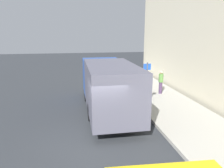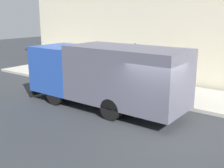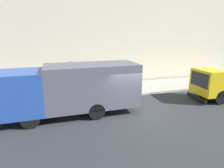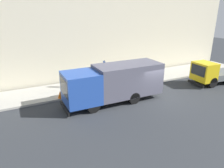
{
  "view_description": "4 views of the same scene",
  "coord_description": "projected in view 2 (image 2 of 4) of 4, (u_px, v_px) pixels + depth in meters",
  "views": [
    {
      "loc": [
        -0.8,
        -8.58,
        4.53
      ],
      "look_at": [
        1.32,
        3.41,
        1.59
      ],
      "focal_mm": 34.63,
      "sensor_mm": 36.0,
      "label": 1
    },
    {
      "loc": [
        -8.73,
        -4.56,
        4.28
      ],
      "look_at": [
        0.7,
        2.56,
        1.31
      ],
      "focal_mm": 44.88,
      "sensor_mm": 36.0,
      "label": 2
    },
    {
      "loc": [
        -9.31,
        4.07,
        4.5
      ],
      "look_at": [
        1.02,
        0.82,
        1.65
      ],
      "focal_mm": 29.58,
      "sensor_mm": 36.0,
      "label": 3
    },
    {
      "loc": [
        -12.37,
        10.05,
        6.85
      ],
      "look_at": [
        1.11,
        3.4,
        1.46
      ],
      "focal_mm": 32.93,
      "sensor_mm": 36.0,
      "label": 4
    }
  ],
  "objects": [
    {
      "name": "sidewalk",
      "position": [
        202.0,
        99.0,
        14.23
      ],
      "size": [
        3.78,
        30.0,
        0.16
      ],
      "primitive_type": "cube",
      "color": "#A8A59B",
      "rests_on": "ground"
    },
    {
      "name": "large_utility_truck",
      "position": [
        104.0,
        74.0,
        12.77
      ],
      "size": [
        2.46,
        7.88,
        2.93
      ],
      "rotation": [
        0.0,
        0.0,
        0.0
      ],
      "color": "#254BA6",
      "rests_on": "ground"
    },
    {
      "name": "ground",
      "position": [
        155.0,
        132.0,
        10.46
      ],
      "size": [
        80.0,
        80.0,
        0.0
      ],
      "primitive_type": "plane",
      "color": "#2C2F34"
    },
    {
      "name": "traffic_cone_orange",
      "position": [
        78.0,
        79.0,
        16.93
      ],
      "size": [
        0.43,
        0.43,
        0.62
      ],
      "primitive_type": "cone",
      "color": "orange",
      "rests_on": "sidewalk"
    },
    {
      "name": "street_sign_post",
      "position": [
        135.0,
        65.0,
        14.38
      ],
      "size": [
        0.44,
        0.08,
        2.68
      ],
      "color": "#4C5156",
      "rests_on": "sidewalk"
    },
    {
      "name": "building_facade",
      "position": [
        224.0,
        5.0,
        14.95
      ],
      "size": [
        0.5,
        30.0,
        9.46
      ],
      "primitive_type": "cube",
      "color": "beige",
      "rests_on": "ground"
    },
    {
      "name": "pedestrian_walking",
      "position": [
        116.0,
        66.0,
        17.67
      ],
      "size": [
        0.43,
        0.43,
        1.68
      ],
      "rotation": [
        0.0,
        0.0,
        0.45
      ],
      "color": "#46314F",
      "rests_on": "sidewalk"
    }
  ]
}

